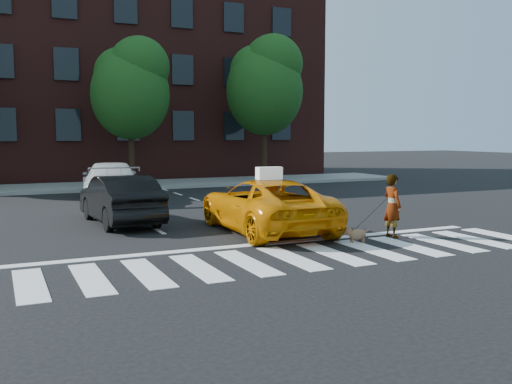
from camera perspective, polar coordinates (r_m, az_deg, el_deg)
ground at (r=11.76m, az=3.62°, el=-6.63°), size 120.00×120.00×0.00m
crosswalk at (r=11.75m, az=3.62°, el=-6.61°), size 13.00×2.40×0.01m
stop_line at (r=13.16m, az=0.29°, el=-5.26°), size 12.00×0.30×0.01m
sidewalk_far at (r=28.24m, az=-13.48°, el=0.65°), size 30.00×4.00×0.15m
building at (r=35.69m, az=-16.11°, el=11.15°), size 26.00×10.00×12.00m
tree_mid at (r=27.85m, az=-12.41°, el=10.44°), size 3.69×3.69×7.10m
tree_right at (r=30.18m, az=0.92°, el=10.99°), size 4.00×4.00×7.70m
taxi at (r=14.86m, az=0.97°, el=-1.32°), size 2.45×5.02×1.37m
black_sedan at (r=16.58m, az=-13.44°, el=-0.73°), size 1.71×4.27×1.38m
white_suv at (r=22.69m, az=-14.34°, el=1.07°), size 2.68×5.27×1.46m
woman at (r=14.38m, az=13.47°, el=-1.36°), size 0.38×0.57×1.56m
dog at (r=13.55m, az=9.92°, el=-4.14°), size 0.63×0.36×0.36m
taxi_sign at (r=14.60m, az=1.31°, el=1.89°), size 0.66×0.30×0.32m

